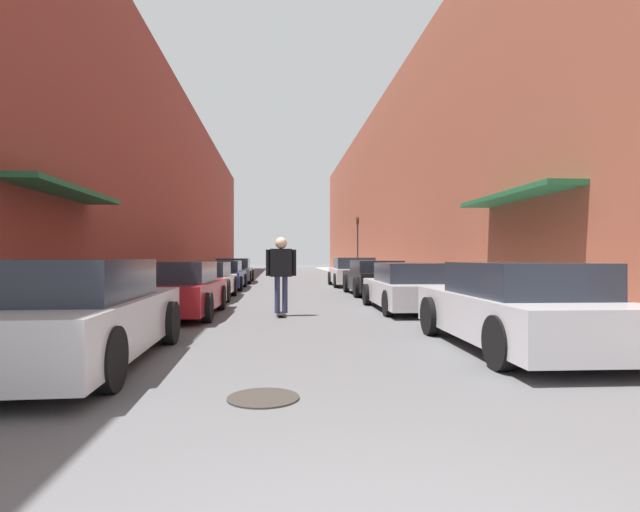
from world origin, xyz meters
name	(u,v)px	position (x,y,z in m)	size (l,w,h in m)	color
ground	(288,284)	(0.00, 23.47, 0.00)	(129.09, 129.09, 0.00)	#515154
curb_strip_left	(206,279)	(-4.89, 29.34, 0.06)	(1.80, 58.68, 0.12)	#A3A099
curb_strip_right	(364,278)	(4.89, 29.34, 0.06)	(1.80, 58.68, 0.12)	#A3A099
building_row_left	(158,191)	(-7.79, 29.33, 5.38)	(4.90, 58.68, 10.77)	brown
building_row_right	(409,191)	(7.79, 29.33, 5.59)	(4.90, 58.68, 11.18)	brown
parked_car_left_0	(76,314)	(-3.05, 4.87, 0.65)	(1.91, 4.62, 1.35)	#B7B7BC
parked_car_left_1	(176,290)	(-2.85, 10.13, 0.61)	(1.95, 4.20, 1.27)	maroon
parked_car_left_2	(202,281)	(-2.96, 14.88, 0.60)	(2.00, 4.10, 1.21)	silver
parked_car_left_3	(220,275)	(-2.98, 19.97, 0.59)	(2.09, 4.28, 1.22)	navy
parked_car_left_4	(234,271)	(-2.88, 25.46, 0.63)	(2.00, 4.44, 1.31)	#515459
parked_car_right_0	(517,307)	(3.06, 5.46, 0.63)	(1.93, 4.50, 1.29)	#B7B7BC
parked_car_right_1	(410,287)	(2.92, 10.96, 0.59)	(1.93, 4.45, 1.23)	#B7B7BC
parked_car_right_2	(375,278)	(3.05, 16.32, 0.62)	(1.93, 4.20, 1.25)	black
parked_car_right_3	(353,272)	(3.04, 21.62, 0.65)	(2.09, 4.02, 1.36)	silver
skateboarder	(281,267)	(-0.42, 9.91, 1.14)	(0.71, 0.78, 1.84)	black
manhole_cover	(263,398)	(-0.63, 3.16, 0.01)	(0.70, 0.70, 0.02)	#332D28
traffic_light	(358,240)	(4.44, 29.04, 2.43)	(0.16, 0.22, 3.76)	#2D2D2D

